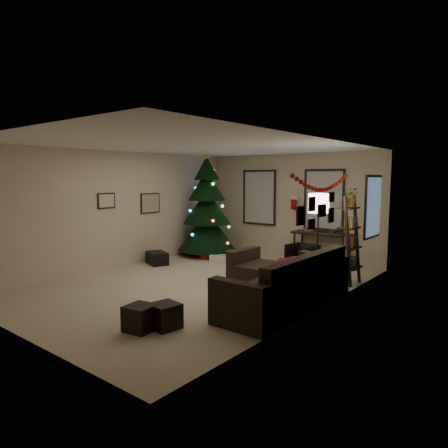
{
  "coord_description": "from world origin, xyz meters",
  "views": [
    {
      "loc": [
        5.27,
        -5.86,
        2.1
      ],
      "look_at": [
        0.1,
        0.6,
        1.15
      ],
      "focal_mm": 32.65,
      "sensor_mm": 36.0,
      "label": 1
    }
  ],
  "objects_px": {
    "christmas_tree": "(207,211)",
    "desk_chair": "(302,256)",
    "sofa": "(282,284)",
    "desk": "(322,236)",
    "bookshelf": "(351,242)"
  },
  "relations": [
    {
      "from": "christmas_tree",
      "to": "desk_chair",
      "type": "relative_size",
      "value": 5.07
    },
    {
      "from": "christmas_tree",
      "to": "sofa",
      "type": "height_order",
      "value": "christmas_tree"
    },
    {
      "from": "christmas_tree",
      "to": "desk_chair",
      "type": "height_order",
      "value": "christmas_tree"
    },
    {
      "from": "desk",
      "to": "desk_chair",
      "type": "xyz_separation_m",
      "value": [
        -0.17,
        -0.65,
        -0.4
      ]
    },
    {
      "from": "sofa",
      "to": "desk",
      "type": "distance_m",
      "value": 3.32
    },
    {
      "from": "christmas_tree",
      "to": "desk",
      "type": "distance_m",
      "value": 3.1
    },
    {
      "from": "sofa",
      "to": "bookshelf",
      "type": "bearing_deg",
      "value": 75.34
    },
    {
      "from": "sofa",
      "to": "desk_chair",
      "type": "height_order",
      "value": "sofa"
    },
    {
      "from": "christmas_tree",
      "to": "desk_chair",
      "type": "xyz_separation_m",
      "value": [
        2.76,
        0.21,
        -0.91
      ]
    },
    {
      "from": "bookshelf",
      "to": "desk",
      "type": "bearing_deg",
      "value": 132.5
    },
    {
      "from": "desk_chair",
      "to": "desk",
      "type": "bearing_deg",
      "value": 83.78
    },
    {
      "from": "sofa",
      "to": "bookshelf",
      "type": "distance_m",
      "value": 1.96
    },
    {
      "from": "christmas_tree",
      "to": "sofa",
      "type": "distance_m",
      "value": 4.48
    },
    {
      "from": "christmas_tree",
      "to": "desk",
      "type": "xyz_separation_m",
      "value": [
        2.93,
        0.86,
        -0.52
      ]
    },
    {
      "from": "christmas_tree",
      "to": "bookshelf",
      "type": "distance_m",
      "value": 4.24
    }
  ]
}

